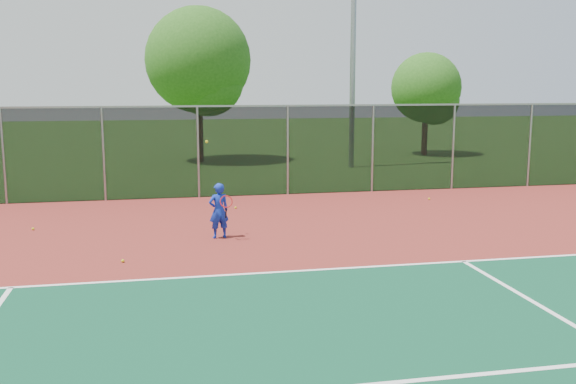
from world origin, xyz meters
name	(u,v)px	position (x,y,z in m)	size (l,w,h in m)	color
ground	(434,320)	(0.00, 0.00, 0.00)	(120.00, 120.00, 0.00)	#254E16
court_apron	(390,282)	(0.00, 2.00, 0.01)	(30.00, 20.00, 0.02)	maroon
fence_back	(288,149)	(0.00, 12.00, 1.56)	(30.00, 0.06, 3.03)	black
tennis_player	(219,210)	(-2.87, 6.17, 0.70)	(0.59, 0.62, 2.39)	#122CAC
practice_ball_0	(33,229)	(-7.49, 7.93, 0.06)	(0.07, 0.07, 0.07)	gold
practice_ball_1	(429,199)	(4.29, 10.04, 0.06)	(0.07, 0.07, 0.07)	gold
practice_ball_4	(123,261)	(-5.07, 4.36, 0.06)	(0.07, 0.07, 0.07)	gold
practice_ball_6	(236,208)	(-2.05, 9.77, 0.06)	(0.07, 0.07, 0.07)	gold
floodlight_n	(354,19)	(4.26, 18.63, 6.54)	(0.90, 0.40, 11.54)	gray
tree_back_left	(201,65)	(-2.21, 22.05, 4.63)	(5.02, 5.02, 7.37)	#361F13
tree_back_mid	(428,91)	(9.69, 22.79, 3.37)	(3.66, 3.66, 5.37)	#361F13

